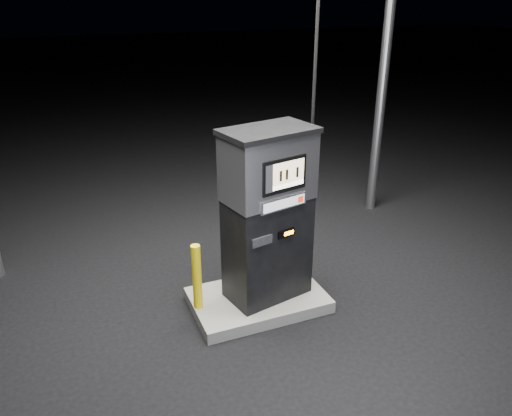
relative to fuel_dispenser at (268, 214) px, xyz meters
name	(u,v)px	position (x,y,z in m)	size (l,w,h in m)	color
ground	(258,305)	(-0.13, 0.00, -1.21)	(80.00, 80.00, 0.00)	black
pump_island	(258,300)	(-0.13, 0.00, -1.14)	(1.60, 1.00, 0.15)	slate
fuel_dispenser	(268,214)	(0.00, 0.00, 0.00)	(1.19, 0.81, 4.28)	black
bollard_left	(197,277)	(-0.87, 0.04, -0.66)	(0.11, 0.11, 0.81)	yellow
bollard_right	(296,250)	(0.42, 0.10, -0.60)	(0.12, 0.12, 0.93)	yellow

